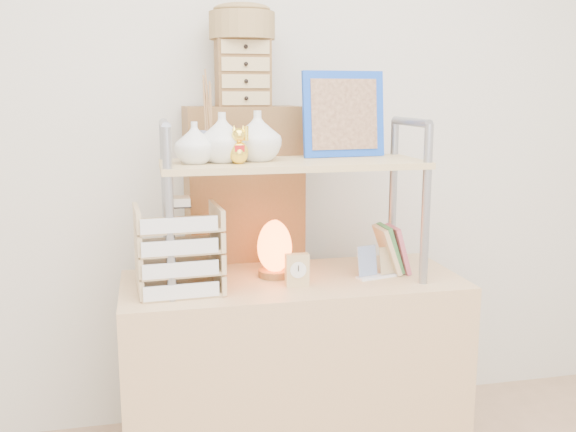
% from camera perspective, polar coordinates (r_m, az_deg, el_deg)
% --- Properties ---
extents(desk, '(1.20, 0.50, 0.75)m').
position_cam_1_polar(desk, '(2.43, 0.42, -14.13)').
color(desk, tan).
rests_on(desk, ground).
extents(cabinet, '(0.46, 0.26, 1.35)m').
position_cam_1_polar(cabinet, '(2.64, -3.89, -5.09)').
color(cabinet, brown).
rests_on(cabinet, ground).
extents(hutch, '(0.90, 0.34, 0.73)m').
position_cam_1_polar(hutch, '(2.20, -1.49, 5.57)').
color(hutch, gray).
rests_on(hutch, desk).
extents(letter_tray, '(0.28, 0.26, 0.32)m').
position_cam_1_polar(letter_tray, '(2.15, -9.68, -3.35)').
color(letter_tray, tan).
rests_on(letter_tray, desk).
extents(salt_lamp, '(0.14, 0.13, 0.21)m').
position_cam_1_polar(salt_lamp, '(2.29, -1.21, -2.86)').
color(salt_lamp, brown).
rests_on(salt_lamp, desk).
extents(desk_clock, '(0.08, 0.04, 0.11)m').
position_cam_1_polar(desk_clock, '(2.20, 0.82, -4.82)').
color(desk_clock, tan).
rests_on(desk_clock, desk).
extents(postcard_stand, '(0.17, 0.08, 0.12)m').
position_cam_1_polar(postcard_stand, '(2.33, 7.98, -4.60)').
color(postcard_stand, white).
rests_on(postcard_stand, desk).
extents(drawer_chest, '(0.20, 0.16, 0.25)m').
position_cam_1_polar(drawer_chest, '(2.52, -4.05, 12.54)').
color(drawer_chest, brown).
rests_on(drawer_chest, cabinet).
extents(woven_basket, '(0.25, 0.25, 0.10)m').
position_cam_1_polar(woven_basket, '(2.53, -4.11, 16.50)').
color(woven_basket, brown).
rests_on(woven_basket, drawer_chest).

